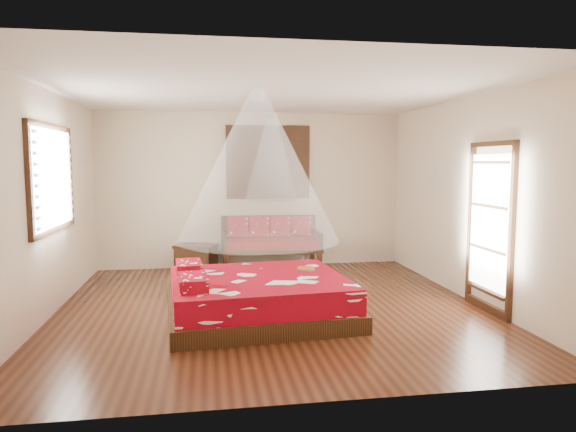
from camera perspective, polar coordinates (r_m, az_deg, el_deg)
The scene contains 10 objects.
room at distance 6.63m, azimuth -1.91°, elevation 1.66°, with size 5.54×5.54×2.84m.
bed at distance 6.41m, azimuth -3.45°, elevation -8.93°, with size 2.34×2.15×0.65m.
daybed at distance 9.12m, azimuth -1.94°, elevation -2.72°, with size 1.72×0.77×0.94m.
storage_chest at distance 9.17m, azimuth -10.17°, elevation -4.55°, with size 0.81×0.71×0.47m.
shutter_panel at distance 9.35m, azimuth -2.22°, elevation 5.99°, with size 1.52×0.06×1.32m.
window_left at distance 7.03m, azimuth -24.68°, elevation 3.81°, with size 0.10×1.74×1.34m.
glazed_door at distance 6.98m, azimuth 21.48°, elevation -1.27°, with size 0.08×1.02×2.16m.
wine_tray at distance 6.74m, azimuth 1.99°, elevation -5.58°, with size 0.23×0.23×0.19m.
mosquito_net_main at distance 6.19m, azimuth -3.36°, elevation 5.51°, with size 1.97×1.97×1.80m, color white.
mosquito_net_daybed at distance 8.88m, azimuth -1.87°, elevation 6.63°, with size 0.93×0.93×1.50m, color white.
Camera 1 is at (-0.81, -6.56, 1.90)m, focal length 32.00 mm.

